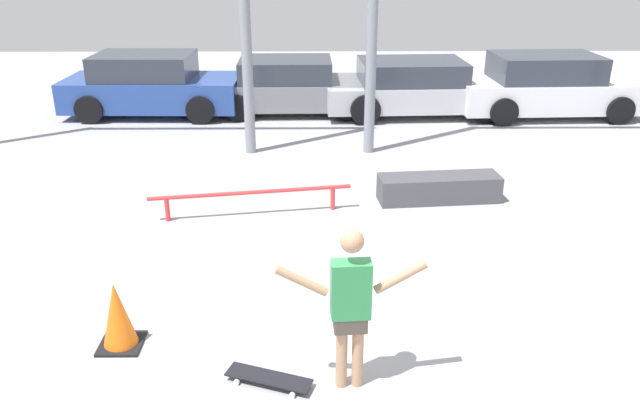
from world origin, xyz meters
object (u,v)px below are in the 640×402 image
parked_car_blue (151,85)px  parked_car_white (548,87)px  grind_box (439,188)px  parked_car_grey (291,86)px  traffic_cone (118,316)px  skateboarder (351,301)px  skateboard (269,378)px  grind_rail (251,195)px  parked_car_silver (416,88)px

parked_car_blue → parked_car_white: (9.31, -0.22, -0.00)m
grind_box → parked_car_grey: size_ratio=0.49×
parked_car_grey → parked_car_white: bearing=-4.6°
grind_box → traffic_cone: traffic_cone is taller
skateboarder → parked_car_blue: bearing=109.0°
parked_car_white → traffic_cone: bearing=-131.6°
skateboard → parked_car_grey: 10.10m
grind_rail → parked_car_white: parked_car_white is taller
skateboarder → traffic_cone: skateboarder is taller
skateboarder → grind_rail: skateboarder is taller
skateboarder → parked_car_blue: 10.77m
skateboard → parked_car_blue: bearing=128.5°
skateboarder → parked_car_silver: size_ratio=0.36×
parked_car_silver → parked_car_grey: bearing=173.4°
grind_box → parked_car_white: size_ratio=0.44×
grind_box → parked_car_grey: parked_car_grey is taller
skateboarder → grind_box: size_ratio=0.83×
skateboarder → skateboard: (-0.75, 0.02, -0.83)m
parked_car_blue → parked_car_grey: parked_car_blue is taller
skateboarder → parked_car_silver: (2.09, 9.89, -0.27)m
parked_car_blue → traffic_cone: (1.86, -9.29, -0.33)m
skateboard → parked_car_silver: bearing=93.4°
skateboarder → skateboard: 1.12m
parked_car_grey → skateboard: bearing=-90.1°
skateboard → parked_car_grey: size_ratio=0.21×
skateboarder → parked_car_white: 10.99m
grind_box → skateboarder: bearing=-110.3°
parked_car_white → skateboard: bearing=-123.5°
parked_car_grey → traffic_cone: size_ratio=5.48×
skateboard → traffic_cone: traffic_cone is taller
grind_box → skateboard: bearing=-118.4°
skateboarder → grind_box: skateboarder is taller
grind_rail → skateboarder: bearing=-72.2°
skateboard → parked_car_silver: size_ratio=0.19×
parked_car_blue → parked_car_silver: size_ratio=0.92×
parked_car_grey → parked_car_blue: bearing=-177.9°
skateboarder → skateboard: bearing=175.0°
parked_car_white → traffic_cone: 11.74m
skateboard → traffic_cone: (-1.55, 0.62, 0.29)m
parked_car_silver → parked_car_white: 3.06m
grind_box → parked_car_blue: bearing=136.8°
parked_car_blue → parked_car_white: bearing=-0.2°
traffic_cone → grind_rail: bearing=72.4°
parked_car_silver → grind_box: bearing=-97.2°
skateboarder → parked_car_silver: 10.11m
grind_rail → parked_car_white: 8.64m
grind_rail → traffic_cone: (-1.04, -3.28, 0.03)m
grind_rail → traffic_cone: 3.44m
parked_car_blue → skateboard: bearing=-69.9°
skateboarder → parked_car_grey: (-0.88, 10.10, -0.28)m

